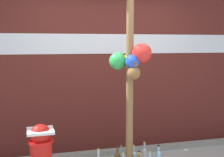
{
  "coord_description": "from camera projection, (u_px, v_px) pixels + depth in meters",
  "views": [
    {
      "loc": [
        -1.17,
        -3.15,
        1.74
      ],
      "look_at": [
        -0.21,
        0.5,
        1.29
      ],
      "focal_mm": 48.28,
      "sensor_mm": 36.0,
      "label": 1
    }
  ],
  "objects": [
    {
      "name": "curb_strip",
      "position": [
        113.0,
        152.0,
        4.72
      ],
      "size": [
        8.0,
        0.12,
        0.08
      ],
      "primitive_type": "cube",
      "color": "gray",
      "rests_on": "ground_plane"
    },
    {
      "name": "building_wall",
      "position": [
        107.0,
        42.0,
        4.88
      ],
      "size": [
        10.0,
        0.21,
        3.53
      ],
      "color": "#561E19",
      "rests_on": "ground_plane"
    },
    {
      "name": "bottle_11",
      "position": [
        144.0,
        157.0,
        4.27
      ],
      "size": [
        0.06,
        0.06,
        0.35
      ],
      "color": "silver",
      "rests_on": "ground_plane"
    },
    {
      "name": "memorial_post",
      "position": [
        131.0,
        53.0,
        3.81
      ],
      "size": [
        0.5,
        0.49,
        2.67
      ],
      "color": "olive",
      "rests_on": "ground_plane"
    },
    {
      "name": "fire_hydrant",
      "position": [
        41.0,
        156.0,
        3.54
      ],
      "size": [
        0.49,
        0.32,
        0.8
      ],
      "color": "red",
      "rests_on": "ground_plane"
    },
    {
      "name": "litter_3",
      "position": [
        186.0,
        150.0,
        4.93
      ],
      "size": [
        0.12,
        0.12,
        0.01
      ],
      "primitive_type": "cube",
      "rotation": [
        0.0,
        0.0,
        2.5
      ],
      "color": "silver",
      "rests_on": "ground_plane"
    }
  ]
}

